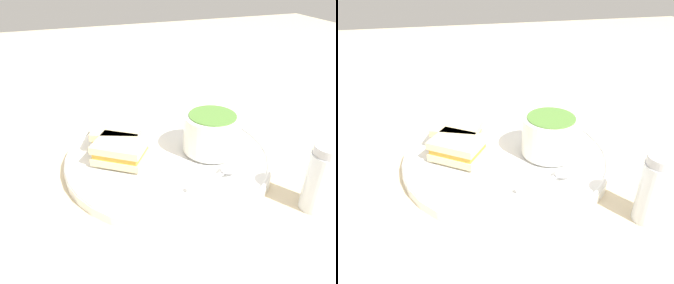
% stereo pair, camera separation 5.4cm
% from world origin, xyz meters
% --- Properties ---
extents(ground_plane, '(2.40, 2.40, 0.00)m').
position_xyz_m(ground_plane, '(0.00, 0.00, 0.00)').
color(ground_plane, beige).
extents(plate, '(0.34, 0.34, 0.02)m').
position_xyz_m(plate, '(0.00, 0.00, 0.01)').
color(plate, white).
rests_on(plate, ground_plane).
extents(soup_bowl, '(0.09, 0.09, 0.06)m').
position_xyz_m(soup_bowl, '(-0.02, -0.07, 0.05)').
color(soup_bowl, white).
rests_on(soup_bowl, plate).
extents(spoon, '(0.04, 0.10, 0.01)m').
position_xyz_m(spoon, '(-0.09, -0.06, 0.02)').
color(spoon, silver).
rests_on(spoon, plate).
extents(sandwich_half_near, '(0.08, 0.10, 0.03)m').
position_xyz_m(sandwich_half_near, '(0.05, 0.07, 0.04)').
color(sandwich_half_near, beige).
rests_on(sandwich_half_near, plate).
extents(sandwich_half_far, '(0.09, 0.10, 0.03)m').
position_xyz_m(sandwich_half_far, '(0.00, 0.08, 0.04)').
color(sandwich_half_far, beige).
rests_on(sandwich_half_far, plate).
extents(salt_shaker, '(0.04, 0.04, 0.10)m').
position_xyz_m(salt_shaker, '(-0.18, -0.15, 0.05)').
color(salt_shaker, silver).
rests_on(salt_shaker, ground_plane).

